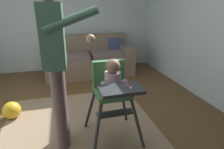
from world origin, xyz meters
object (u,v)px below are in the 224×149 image
object	(u,v)px
high_chair	(112,85)
adult_standing	(57,62)
couch	(90,59)
toy_ball	(12,110)

from	to	relation	value
high_chair	adult_standing	world-z (taller)	adult_standing
couch	high_chair	distance (m)	2.39
couch	adult_standing	xyz separation A→B (m)	(-0.64, -2.34, 0.62)
couch	toy_ball	bearing A→B (deg)	-39.10
couch	toy_ball	distance (m)	2.11
adult_standing	toy_ball	size ratio (longest dim) A/B	7.05
couch	high_chair	world-z (taller)	high_chair
couch	adult_standing	distance (m)	2.50
high_chair	toy_ball	xyz separation A→B (m)	(-1.23, 0.74, -0.54)
couch	high_chair	xyz separation A→B (m)	(-0.09, -2.37, 0.33)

